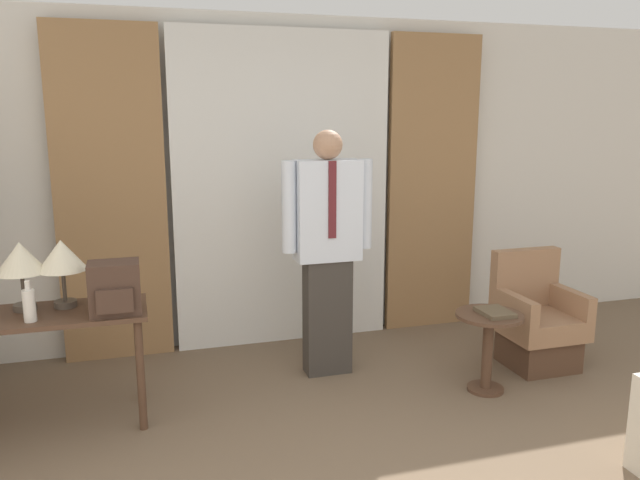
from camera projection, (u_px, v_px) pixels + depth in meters
name	position (u px, v px, depth m)	size (l,w,h in m)	color
wall_back	(280.00, 182.00, 5.25)	(10.00, 0.06, 2.70)	silver
curtain_sheer_center	(283.00, 191.00, 5.14)	(1.80, 0.06, 2.58)	white
curtain_drape_left	(111.00, 197.00, 4.76)	(0.83, 0.06, 2.58)	#997047
curtain_drape_right	(432.00, 185.00, 5.52)	(0.83, 0.06, 2.58)	#997047
desk	(46.00, 331.00, 3.78)	(1.20, 0.52, 0.74)	#4C3323
table_lamp_left	(20.00, 260.00, 3.75)	(0.30, 0.30, 0.43)	#4C4238
table_lamp_right	(62.00, 257.00, 3.81)	(0.30, 0.30, 0.43)	#4C4238
bottle_near_edge	(29.00, 305.00, 3.59)	(0.07, 0.07, 0.24)	silver
backpack	(115.00, 288.00, 3.72)	(0.30, 0.24, 0.32)	#422D23
person	(328.00, 245.00, 4.53)	(0.68, 0.22, 1.81)	#38332D
armchair	(536.00, 324.00, 4.80)	(0.56, 0.55, 0.88)	#4C3323
side_table	(488.00, 339.00, 4.33)	(0.46, 0.46, 0.57)	#4C3323
book	(495.00, 312.00, 4.27)	(0.20, 0.25, 0.03)	brown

